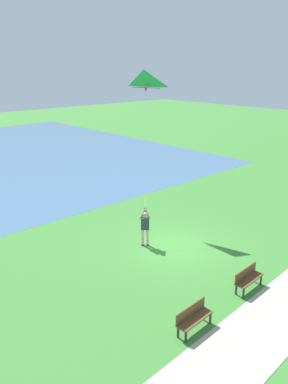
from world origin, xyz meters
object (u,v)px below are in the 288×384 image
person_kite_flyer (145,226)px  park_bench_near_walkway (248,277)px  park_bench_far_walkway (193,316)px  flying_kite (144,81)px

person_kite_flyer → park_bench_near_walkway: (-5.62, -0.33, -0.54)m
park_bench_near_walkway → park_bench_far_walkway: bearing=92.7°
person_kite_flyer → park_bench_near_walkway: bearing=-176.7°
flying_kite → park_bench_near_walkway: size_ratio=4.27×
flying_kite → park_bench_near_walkway: flying_kite is taller
person_kite_flyer → flying_kite: bearing=-41.7°
flying_kite → person_kite_flyer: bearing=138.3°
park_bench_far_walkway → flying_kite: bearing=-33.4°
person_kite_flyer → park_bench_near_walkway: 5.66m
park_bench_near_walkway → park_bench_far_walkway: size_ratio=1.00×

